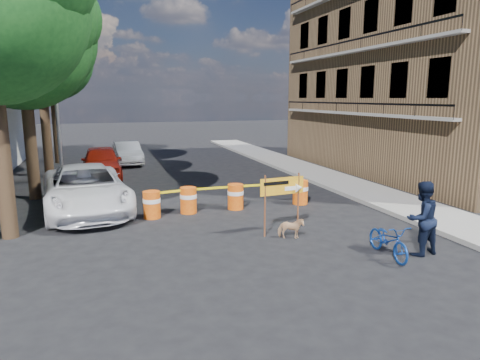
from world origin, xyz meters
TOP-DOWN VIEW (x-y plane):
  - ground at (0.00, 0.00)m, footprint 120.00×120.00m
  - sidewalk_east at (6.20, 6.00)m, footprint 2.40×40.00m
  - apartment_building at (12.00, 8.00)m, footprint 8.00×16.00m
  - tree_mid_a at (-6.74, 7.00)m, footprint 5.25×5.00m
  - tree_mid_b at (-6.73, 12.00)m, footprint 5.67×5.40m
  - tree_far at (-6.74, 17.00)m, footprint 5.04×4.80m
  - streetlamp at (-5.93, 9.50)m, footprint 1.25×0.18m
  - barrel_far_left at (-2.72, 2.81)m, footprint 0.58×0.58m
  - barrel_mid_left at (-1.45, 3.06)m, footprint 0.58×0.58m
  - barrel_mid_right at (0.25, 3.08)m, footprint 0.58×0.58m
  - barrel_far_right at (2.78, 3.05)m, footprint 0.58×0.58m
  - detour_sign at (0.85, -0.08)m, footprint 1.38×0.28m
  - pedestrian at (3.38, -2.66)m, footprint 1.01×0.83m
  - bicycle at (2.51, -2.56)m, footprint 0.65×0.92m
  - dog at (0.77, -0.54)m, footprint 0.78×0.55m
  - suv_white at (-4.80, 4.30)m, footprint 3.33×6.08m
  - sedan_red at (-4.28, 11.09)m, footprint 1.90×4.59m
  - sedan_silver at (-2.80, 15.18)m, footprint 1.68×4.11m

SIDE VIEW (x-z plane):
  - ground at x=0.00m, z-range 0.00..0.00m
  - sidewalk_east at x=6.20m, z-range 0.00..0.15m
  - dog at x=0.77m, z-range 0.00..0.60m
  - barrel_far_left at x=-2.72m, z-range 0.02..0.92m
  - barrel_mid_left at x=-1.45m, z-range 0.02..0.92m
  - barrel_mid_right at x=0.25m, z-range 0.02..0.92m
  - barrel_far_right at x=2.78m, z-range 0.02..0.92m
  - sedan_silver at x=-2.80m, z-range 0.00..1.33m
  - sedan_red at x=-4.28m, z-range 0.00..1.55m
  - suv_white at x=-4.80m, z-range 0.00..1.62m
  - bicycle at x=2.51m, z-range 0.00..1.67m
  - pedestrian at x=3.38m, z-range 0.00..1.90m
  - detour_sign at x=0.85m, z-range 0.41..2.20m
  - streetlamp at x=-5.93m, z-range 0.38..8.38m
  - apartment_building at x=12.00m, z-range 0.00..12.00m
  - tree_mid_a at x=-6.74m, z-range 1.67..10.34m
  - tree_far at x=-6.74m, z-range 1.80..10.64m
  - tree_mid_b at x=-6.73m, z-range 1.90..11.53m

